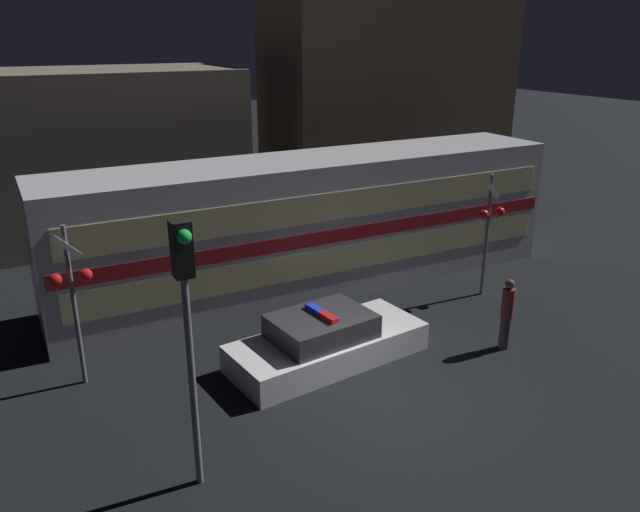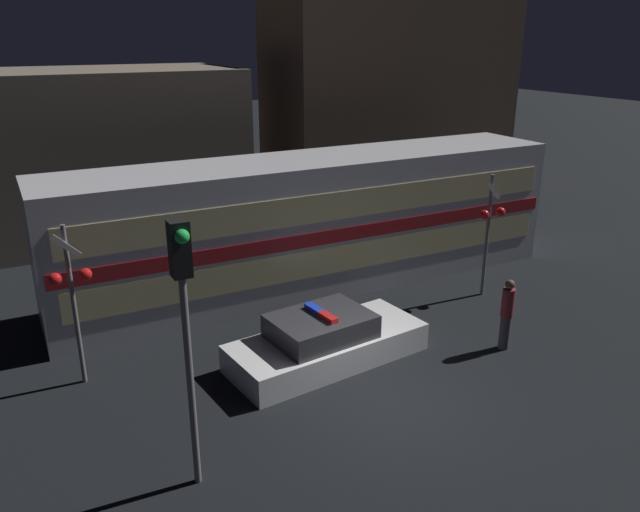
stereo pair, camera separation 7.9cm
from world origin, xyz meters
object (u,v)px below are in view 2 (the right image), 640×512
object	(u,v)px
train	(314,223)
traffic_light_corner	(184,302)
crossing_signal_near	(490,223)
pedestrian	(507,314)
police_car	(326,342)

from	to	relation	value
train	traffic_light_corner	world-z (taller)	traffic_light_corner
crossing_signal_near	traffic_light_corner	size ratio (longest dim) A/B	0.77
traffic_light_corner	pedestrian	bearing A→B (deg)	8.41
police_car	pedestrian	distance (m)	4.50
train	police_car	world-z (taller)	train
pedestrian	traffic_light_corner	xyz separation A→B (m)	(-8.22, -1.21, 2.49)
police_car	crossing_signal_near	world-z (taller)	crossing_signal_near
crossing_signal_near	traffic_light_corner	bearing A→B (deg)	-158.29
train	pedestrian	distance (m)	6.44
train	crossing_signal_near	bearing A→B (deg)	-37.86
traffic_light_corner	crossing_signal_near	bearing A→B (deg)	21.71
traffic_light_corner	train	bearing A→B (deg)	50.09
pedestrian	crossing_signal_near	bearing A→B (deg)	56.57
crossing_signal_near	traffic_light_corner	xyz separation A→B (m)	(-10.06, -4.01, 1.19)
crossing_signal_near	police_car	bearing A→B (deg)	-168.09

